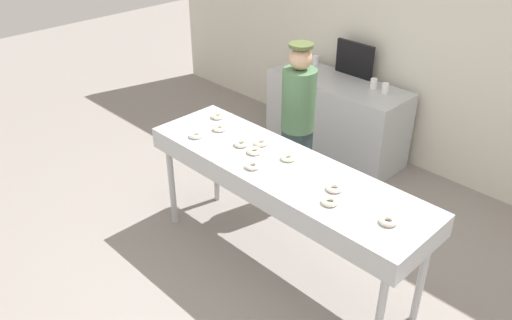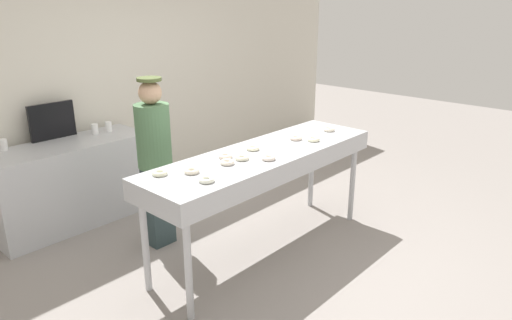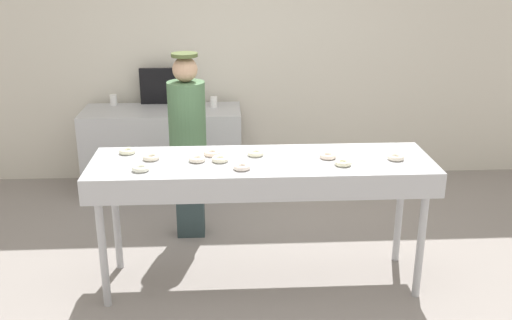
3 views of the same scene
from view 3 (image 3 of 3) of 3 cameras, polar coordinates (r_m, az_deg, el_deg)
name	(u,v)px [view 3 (image 3 of 3)]	position (r m, az deg, el deg)	size (l,w,h in m)	color
ground_plane	(261,281)	(4.55, 0.54, -11.77)	(16.00, 16.00, 0.00)	gray
back_wall	(248,42)	(6.28, -0.79, 11.56)	(8.00, 0.12, 2.98)	silver
fryer_conveyor	(262,172)	(4.15, 0.58, -1.18)	(2.44, 0.69, 0.99)	#B7BABF
sugar_donut_0	(343,163)	(4.06, 8.54, -0.27)	(0.12, 0.12, 0.04)	#F5F1CA
sugar_donut_1	(197,159)	(4.11, -5.81, 0.09)	(0.12, 0.12, 0.04)	#F3E6D0
sugar_donut_2	(127,151)	(4.36, -12.55, 0.86)	(0.12, 0.12, 0.04)	#EFEFCA
sugar_donut_3	(256,153)	(4.21, -0.04, 0.67)	(0.12, 0.12, 0.04)	#F8F4CE
sugar_donut_4	(396,157)	(4.24, 13.57, 0.26)	(0.12, 0.12, 0.04)	#F0E5CD
sugar_donut_5	(220,159)	(4.09, -3.55, 0.09)	(0.12, 0.12, 0.04)	#F2EDCD
sugar_donut_6	(212,153)	(4.22, -4.38, 0.69)	(0.12, 0.12, 0.04)	#FEE4CC
sugar_donut_7	(242,167)	(3.94, -1.40, -0.68)	(0.12, 0.12, 0.04)	white
sugar_donut_8	(141,168)	(3.99, -11.27, -0.81)	(0.12, 0.12, 0.04)	white
sugar_donut_9	(328,156)	(4.19, 7.08, 0.41)	(0.12, 0.12, 0.04)	#FAE2CD
sugar_donut_10	(151,157)	(4.19, -10.27, 0.26)	(0.12, 0.12, 0.04)	#EEE2C7
worker_baker	(188,138)	(4.94, -6.72, 2.14)	(0.31, 0.31, 1.62)	#2B3C3E
prep_counter	(164,150)	(6.11, -9.07, 0.94)	(1.61, 0.61, 0.88)	#B7BABF
paper_cup_0	(214,102)	(6.02, -4.17, 5.72)	(0.07, 0.07, 0.11)	white
paper_cup_1	(114,100)	(6.26, -13.84, 5.76)	(0.07, 0.07, 0.11)	white
paper_cup_2	(199,102)	(6.04, -5.65, 5.74)	(0.07, 0.07, 0.11)	white
menu_display	(163,86)	(6.19, -9.15, 7.20)	(0.47, 0.04, 0.38)	black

